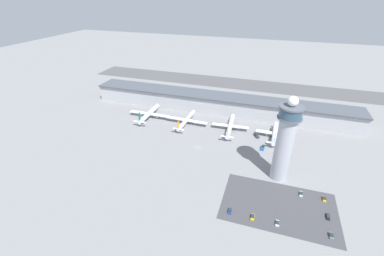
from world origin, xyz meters
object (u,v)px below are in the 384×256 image
object	(u,v)px
service_truck_catering	(263,148)
car_silver_sedan	(301,194)
control_tower	(285,140)
airplane_gate_charlie	(230,126)
airplane_gate_delta	(275,133)
airplane_gate_bravo	(186,120)
car_white_wagon	(328,217)
service_truck_fuel	(256,136)
car_black_suv	(253,217)
car_red_hatchback	(230,211)
car_green_van	(324,199)
car_yellow_taxi	(331,236)
airplane_gate_alpha	(149,114)
car_blue_compact	(277,223)

from	to	relation	value
service_truck_catering	car_silver_sedan	size ratio (longest dim) A/B	1.36
control_tower	airplane_gate_charlie	xyz separation A→B (m)	(-41.89, 52.89, -24.09)
airplane_gate_delta	airplane_gate_bravo	bearing A→B (deg)	179.97
airplane_gate_bravo	car_white_wagon	size ratio (longest dim) A/B	8.43
service_truck_fuel	car_black_suv	distance (m)	88.90
airplane_gate_delta	car_silver_sedan	bearing A→B (deg)	-74.15
service_truck_fuel	car_red_hatchback	world-z (taller)	service_truck_fuel
car_green_van	car_red_hatchback	xyz separation A→B (m)	(-51.44, -26.43, -0.04)
car_red_hatchback	airplane_gate_delta	bearing A→B (deg)	77.42
airplane_gate_bravo	service_truck_fuel	world-z (taller)	airplane_gate_bravo
service_truck_catering	car_yellow_taxi	world-z (taller)	service_truck_catering
airplane_gate_delta	car_black_suv	bearing A→B (deg)	-94.79
car_black_suv	car_red_hatchback	xyz separation A→B (m)	(-12.66, 0.46, -0.06)
service_truck_catering	car_white_wagon	world-z (taller)	service_truck_catering
car_yellow_taxi	service_truck_fuel	bearing A→B (deg)	117.33
airplane_gate_charlie	car_green_van	world-z (taller)	airplane_gate_charlie
airplane_gate_alpha	car_black_suv	world-z (taller)	airplane_gate_alpha
car_silver_sedan	car_green_van	bearing A→B (deg)	-1.29
airplane_gate_alpha	airplane_gate_delta	distance (m)	115.52
service_truck_fuel	car_black_suv	xyz separation A→B (m)	(6.68, -88.65, -0.44)
control_tower	airplane_gate_charlie	world-z (taller)	control_tower
airplane_gate_alpha	service_truck_fuel	distance (m)	101.31
service_truck_fuel	car_black_suv	bearing A→B (deg)	-85.69
airplane_gate_charlie	car_red_hatchback	bearing A→B (deg)	-79.40
service_truck_fuel	car_blue_compact	world-z (taller)	service_truck_fuel
control_tower	airplane_gate_bravo	world-z (taller)	control_tower
car_blue_compact	airplane_gate_alpha	bearing A→B (deg)	142.52
control_tower	airplane_gate_delta	size ratio (longest dim) A/B	1.61
airplane_gate_bravo	airplane_gate_charlie	distance (m)	39.99
car_white_wagon	car_yellow_taxi	xyz separation A→B (m)	(-0.03, -12.88, 0.06)
car_silver_sedan	car_green_van	size ratio (longest dim) A/B	1.03
airplane_gate_alpha	car_red_hatchback	world-z (taller)	airplane_gate_alpha
service_truck_catering	car_white_wagon	bearing A→B (deg)	-56.01
car_yellow_taxi	car_silver_sedan	bearing A→B (deg)	115.88
car_green_van	car_yellow_taxi	xyz separation A→B (m)	(0.29, -26.78, 0.04)
airplane_gate_bravo	car_green_van	xyz separation A→B (m)	(108.71, -64.69, -3.69)
control_tower	car_black_suv	distance (m)	50.16
airplane_gate_alpha	airplane_gate_delta	xyz separation A→B (m)	(115.52, -0.97, -0.40)
airplane_gate_alpha	car_yellow_taxi	distance (m)	173.62
control_tower	car_red_hatchback	size ratio (longest dim) A/B	13.03
airplane_gate_delta	car_yellow_taxi	bearing A→B (deg)	-71.04
car_white_wagon	service_truck_fuel	bearing A→B (deg)	121.18
service_truck_fuel	car_silver_sedan	world-z (taller)	service_truck_fuel
airplane_gate_alpha	car_red_hatchback	distance (m)	132.49
airplane_gate_delta	car_red_hatchback	world-z (taller)	airplane_gate_delta
service_truck_catering	car_green_van	world-z (taller)	service_truck_catering
car_green_van	service_truck_catering	bearing A→B (deg)	131.28
car_white_wagon	car_red_hatchback	bearing A→B (deg)	-166.38
airplane_gate_bravo	airplane_gate_delta	world-z (taller)	airplane_gate_delta
airplane_gate_delta	car_silver_sedan	xyz separation A→B (m)	(18.28, -64.36, -3.75)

